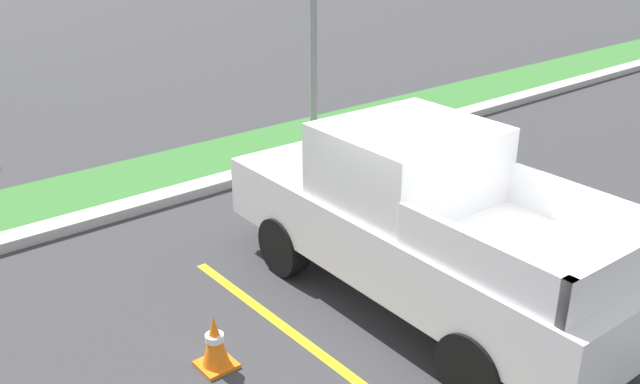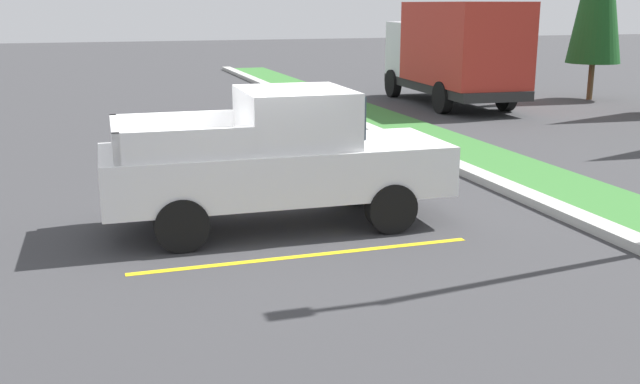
# 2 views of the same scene
# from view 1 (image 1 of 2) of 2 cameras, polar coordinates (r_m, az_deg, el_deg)

# --- Properties ---
(ground_plane) EXTENTS (120.00, 120.00, 0.00)m
(ground_plane) POSITION_cam_1_polar(r_m,az_deg,el_deg) (8.05, 10.38, -10.38)
(ground_plane) COLOR #38383A
(parking_line_near) EXTENTS (0.12, 4.80, 0.01)m
(parking_line_near) POSITION_cam_1_polar(r_m,az_deg,el_deg) (7.43, -0.26, -13.06)
(parking_line_near) COLOR yellow
(parking_line_near) RESTS_ON ground
(parking_line_far) EXTENTS (0.12, 4.80, 0.01)m
(parking_line_far) POSITION_cam_1_polar(r_m,az_deg,el_deg) (9.39, 14.68, -5.56)
(parking_line_far) COLOR yellow
(parking_line_far) RESTS_ON ground
(curb_strip) EXTENTS (56.00, 0.40, 0.15)m
(curb_strip) POSITION_cam_1_polar(r_m,az_deg,el_deg) (11.45, -8.71, 0.70)
(curb_strip) COLOR #B2B2AD
(curb_strip) RESTS_ON ground
(grass_median) EXTENTS (56.00, 1.80, 0.06)m
(grass_median) POSITION_cam_1_polar(r_m,az_deg,el_deg) (12.37, -11.33, 2.01)
(grass_median) COLOR #387533
(grass_median) RESTS_ON ground
(pickup_truck_main) EXTENTS (2.08, 5.28, 2.10)m
(pickup_truck_main) POSITION_cam_1_polar(r_m,az_deg,el_deg) (7.86, 8.32, -2.37)
(pickup_truck_main) COLOR black
(pickup_truck_main) RESTS_ON ground
(traffic_cone) EXTENTS (0.36, 0.36, 0.60)m
(traffic_cone) POSITION_cam_1_polar(r_m,az_deg,el_deg) (7.15, -8.70, -12.21)
(traffic_cone) COLOR orange
(traffic_cone) RESTS_ON ground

